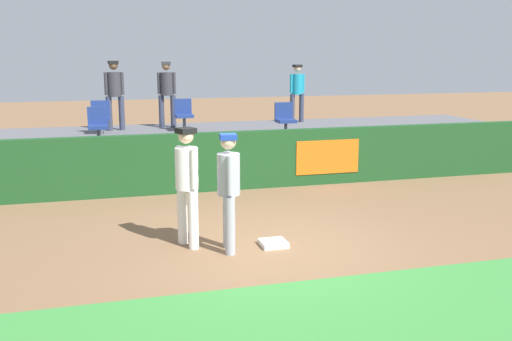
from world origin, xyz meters
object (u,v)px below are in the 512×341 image
Objects in this scene: seat_front_left at (98,123)px; spectator_capped at (297,89)px; player_runner_visitor at (229,184)px; spectator_casual at (114,90)px; seat_front_right at (285,118)px; seat_back_center at (184,113)px; spectator_hooded at (167,90)px; player_fielder_home at (187,179)px; seat_back_left at (101,115)px; first_base at (273,243)px.

spectator_capped is (5.78, 2.86, 0.51)m from seat_front_left.
spectator_casual is at bearing -163.61° from player_runner_visitor.
seat_front_right is at bearing 58.71° from spectator_capped.
spectator_hooded is (-0.32, 0.84, 0.57)m from seat_back_center.
seat_back_left is at bearing 168.17° from player_fielder_home.
seat_front_left is 6.47m from spectator_capped.
seat_back_left is 4.72m from seat_front_right.
seat_back_left is (-1.13, 6.78, 0.31)m from player_fielder_home.
spectator_capped is at bearing 68.18° from first_base.
player_runner_visitor is at bearing -116.34° from seat_front_right.
spectator_casual reaches higher than spectator_hooded.
seat_front_left is at bearing 19.97° from spectator_capped.
seat_back_center and seat_front_left have the same top height.
player_fielder_home is at bearing -119.78° from player_runner_visitor.
seat_front_left is at bearing 64.98° from spectator_hooded.
first_base is 5.85m from seat_front_right.
spectator_hooded is (1.90, 2.64, 0.57)m from seat_front_left.
spectator_capped is (3.88, 0.22, -0.06)m from spectator_hooded.
spectator_capped is (4.56, 7.84, 0.82)m from player_fielder_home.
seat_back_left is 0.46× the size of spectator_casual.
spectator_hooded is at bearing 94.25° from first_base.
spectator_hooded is at bearing -3.11° from spectator_capped.
seat_back_left is (-2.13, 0.00, 0.00)m from seat_back_center.
first_base is at bearing 104.96° from spectator_hooded.
player_fielder_home is 1.02× the size of spectator_hooded.
player_fielder_home reaches higher than seat_front_right.
seat_back_center is at bearing 141.06° from seat_front_right.
seat_front_left is 0.46× the size of spectator_casual.
seat_front_left is (-1.78, 5.40, 0.34)m from player_runner_visitor.
seat_back_left is (0.09, 1.80, 0.00)m from seat_front_left.
seat_front_left is at bearing -92.86° from seat_back_left.
seat_back_center reaches higher than first_base.
player_runner_visitor is at bearing -176.66° from first_base.
spectator_hooded reaches higher than spectator_capped.
first_base is 0.48× the size of seat_front_right.
first_base is 7.28m from seat_back_center.
seat_back_center is 1.93m from spectator_casual.
player_runner_visitor is 7.40m from seat_back_left.
player_fielder_home is at bearing 53.49° from spectator_capped.
spectator_hooded is (1.81, 0.84, 0.57)m from seat_back_left.
seat_back_center is 0.50× the size of spectator_capped.
spectator_capped reaches higher than first_base.
spectator_casual is (-1.74, 0.58, 0.59)m from seat_back_center.
seat_back_center is at bearing 150.30° from player_fielder_home.
seat_back_left is at bearing 35.58° from spectator_hooded.
first_base is 1.67m from player_fielder_home.
player_runner_visitor is 7.94m from spectator_casual.
seat_front_right is at bearing 144.76° from spectator_hooded.
first_base is 0.22× the size of player_fielder_home.
seat_front_left is 1.00× the size of seat_front_right.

